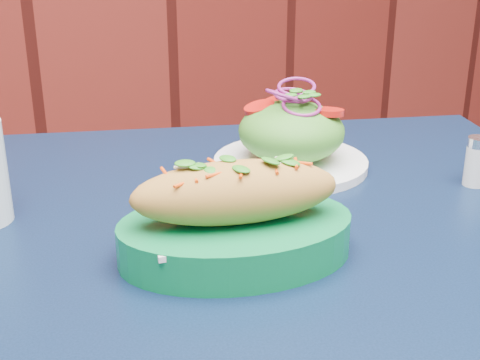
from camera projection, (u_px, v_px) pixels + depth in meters
name	position (u px, v px, depth m)	size (l,w,h in m)	color
cafe_table	(277.00, 302.00, 0.76)	(1.01, 1.01, 0.75)	black
banh_mi_basket	(236.00, 218.00, 0.66)	(0.27, 0.21, 0.11)	#08733A
salad_plate	(291.00, 137.00, 0.90)	(0.21, 0.21, 0.11)	white
salt_shaker	(476.00, 162.00, 0.84)	(0.03, 0.03, 0.06)	white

